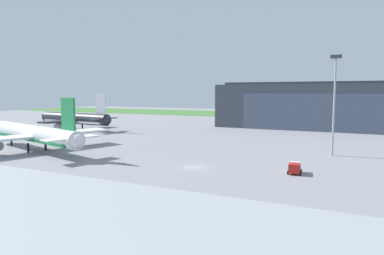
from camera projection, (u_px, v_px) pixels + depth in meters
name	position (u px, v px, depth m)	size (l,w,h in m)	color
ground_plane	(194.00, 167.00, 66.59)	(440.00, 440.00, 0.00)	gray
grass_field_strip	(306.00, 116.00, 208.67)	(440.00, 56.00, 0.08)	#437735
maintenance_hangar	(351.00, 107.00, 134.22)	(102.48, 30.51, 18.70)	#383D47
airliner_far_left	(75.00, 119.00, 132.35)	(36.76, 30.32, 13.89)	#282B33
airliner_near_right	(33.00, 134.00, 84.69)	(42.03, 38.85, 13.30)	white
fuel_bowser	(295.00, 168.00, 61.39)	(2.62, 3.90, 1.93)	silver
apron_light_mast	(334.00, 98.00, 77.65)	(2.40, 0.50, 22.78)	#99999E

